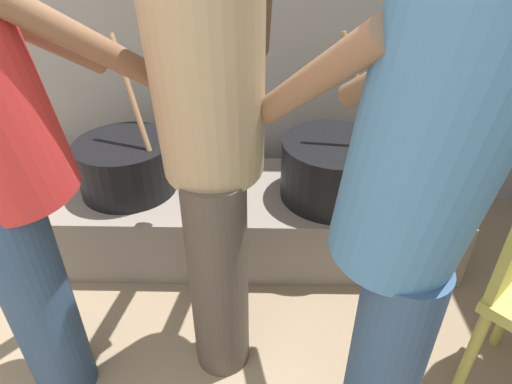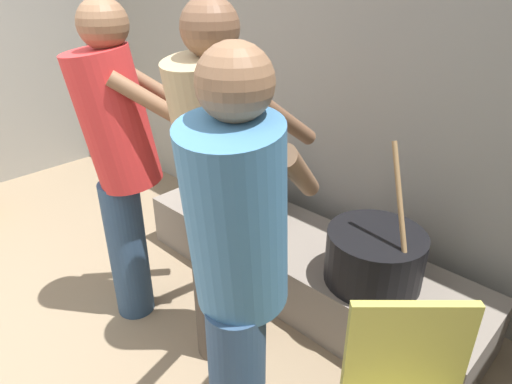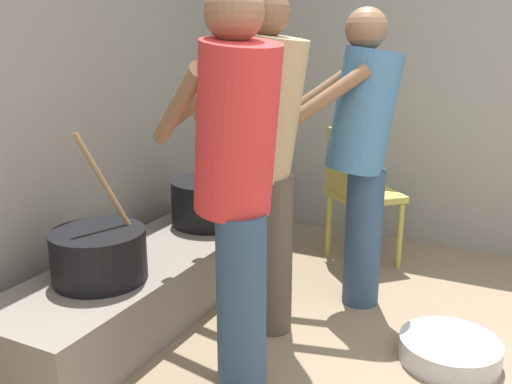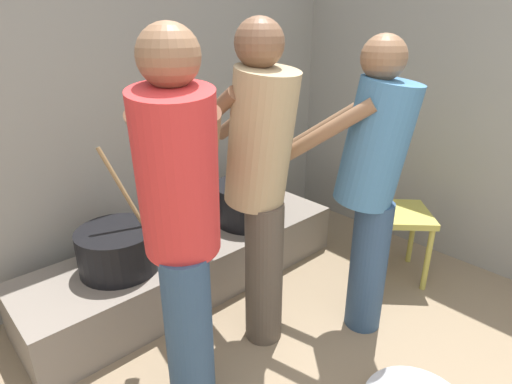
{
  "view_description": "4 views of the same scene",
  "coord_description": "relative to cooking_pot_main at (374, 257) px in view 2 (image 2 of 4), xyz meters",
  "views": [
    {
      "loc": [
        0.77,
        0.2,
        1.47
      ],
      "look_at": [
        0.74,
        1.51,
        0.6
      ],
      "focal_mm": 30.83,
      "sensor_mm": 36.0,
      "label": 1
    },
    {
      "loc": [
        1.93,
        0.2,
        1.75
      ],
      "look_at": [
        0.59,
        1.58,
        0.77
      ],
      "focal_mm": 31.54,
      "sensor_mm": 36.0,
      "label": 2
    },
    {
      "loc": [
        -1.72,
        0.2,
        1.44
      ],
      "look_at": [
        0.5,
        1.31,
        0.75
      ],
      "focal_mm": 39.09,
      "sensor_mm": 36.0,
      "label": 3
    },
    {
      "loc": [
        -0.68,
        -0.06,
        1.63
      ],
      "look_at": [
        0.84,
        1.57,
        0.71
      ],
      "focal_mm": 29.11,
      "sensor_mm": 36.0,
      "label": 4
    }
  ],
  "objects": [
    {
      "name": "block_enclosure_rear",
      "position": [
        -1.08,
        0.56,
        0.55
      ],
      "size": [
        4.85,
        0.2,
        2.03
      ],
      "primitive_type": "cube",
      "color": "gray",
      "rests_on": "ground_plane"
    },
    {
      "name": "hearth_ledge",
      "position": [
        -0.48,
        0.04,
        -0.3
      ],
      "size": [
        2.11,
        0.6,
        0.33
      ],
      "primitive_type": "cube",
      "color": "slate",
      "rests_on": "ground_plane"
    },
    {
      "name": "cooking_pot_main",
      "position": [
        0.0,
        0.0,
        0.0
      ],
      "size": [
        0.48,
        0.48,
        0.72
      ],
      "color": "black",
      "rests_on": "hearth_ledge"
    },
    {
      "name": "cooking_pot_secondary",
      "position": [
        -0.95,
        0.04,
        -0.01
      ],
      "size": [
        0.44,
        0.44,
        0.7
      ],
      "color": "black",
      "rests_on": "hearth_ledge"
    },
    {
      "name": "cook_in_blue_shirt",
      "position": [
        0.01,
        -0.92,
        0.44
      ],
      "size": [
        0.58,
        0.73,
        1.58
      ],
      "color": "navy",
      "rests_on": "ground_plane"
    },
    {
      "name": "cook_in_red_shirt",
      "position": [
        -1.0,
        -0.73,
        0.47
      ],
      "size": [
        0.65,
        0.74,
        1.63
      ],
      "color": "navy",
      "rests_on": "ground_plane"
    },
    {
      "name": "cook_in_tan_shirt",
      "position": [
        -0.47,
        -0.6,
        0.48
      ],
      "size": [
        0.35,
        0.68,
        1.66
      ],
      "color": "#4C4238",
      "rests_on": "ground_plane"
    }
  ]
}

